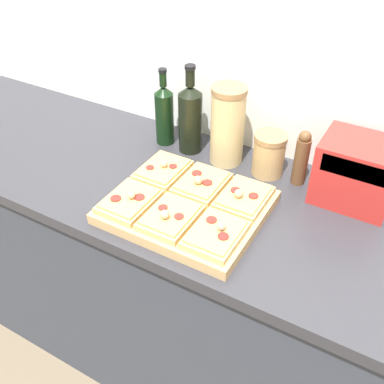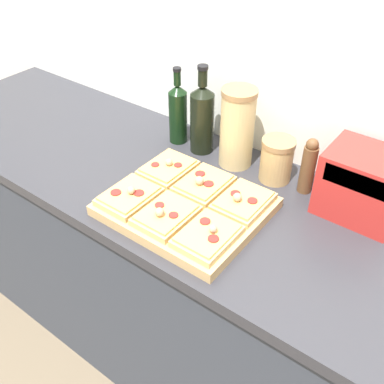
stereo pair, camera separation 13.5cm
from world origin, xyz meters
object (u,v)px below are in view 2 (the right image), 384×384
grain_jar_short (277,160)px  toaster_oven (363,184)px  pepper_mill (308,166)px  cutting_board (186,207)px  wine_bottle (202,118)px  grain_jar_tall (237,128)px  olive_oil_bottle (178,112)px

grain_jar_short → toaster_oven: (0.28, -0.00, 0.03)m
pepper_mill → toaster_oven: 0.17m
cutting_board → wine_bottle: 0.37m
wine_bottle → grain_jar_short: 0.30m
wine_bottle → toaster_oven: wine_bottle is taller
grain_jar_tall → toaster_oven: (0.43, -0.00, -0.04)m
toaster_oven → olive_oil_bottle: bearing=179.9°
olive_oil_bottle → grain_jar_short: size_ratio=1.93×
grain_jar_tall → olive_oil_bottle: bearing=180.0°
toaster_oven → pepper_mill: bearing=179.7°
pepper_mill → grain_jar_short: bearing=180.0°
wine_bottle → grain_jar_tall: size_ratio=1.16×
grain_jar_tall → toaster_oven: bearing=-0.1°
cutting_board → olive_oil_bottle: 0.43m
pepper_mill → toaster_oven: toaster_oven is taller
wine_bottle → toaster_oven: size_ratio=1.26×
olive_oil_bottle → cutting_board: bearing=-48.5°
cutting_board → olive_oil_bottle: olive_oil_bottle is taller
grain_jar_tall → grain_jar_short: size_ratio=1.87×
toaster_oven → grain_jar_short: bearing=179.8°
olive_oil_bottle → wine_bottle: bearing=0.0°
olive_oil_bottle → wine_bottle: (0.11, 0.00, 0.01)m
grain_jar_tall → toaster_oven: size_ratio=1.09×
wine_bottle → pepper_mill: 0.41m
cutting_board → toaster_oven: (0.41, 0.31, 0.08)m
grain_jar_short → pepper_mill: size_ratio=0.77×
cutting_board → wine_bottle: bearing=118.3°
olive_oil_bottle → grain_jar_short: olive_oil_bottle is taller
pepper_mill → cutting_board: bearing=-127.8°
cutting_board → pepper_mill: (0.24, 0.31, 0.08)m
wine_bottle → cutting_board: bearing=-61.7°
wine_bottle → grain_jar_short: wine_bottle is taller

